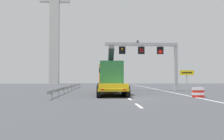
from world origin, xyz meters
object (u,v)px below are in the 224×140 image
object	(u,v)px
exit_sign_yellow	(187,75)
crash_barrier_striped	(198,93)
heavy_haul_truck_yellow	(110,76)
bridge_pylon_distant	(55,15)
overhead_lane_gantry	(151,53)

from	to	relation	value
exit_sign_yellow	crash_barrier_striped	size ratio (longest dim) A/B	2.75
heavy_haul_truck_yellow	bridge_pylon_distant	size ratio (longest dim) A/B	0.34
crash_barrier_striped	bridge_pylon_distant	world-z (taller)	bridge_pylon_distant
heavy_haul_truck_yellow	exit_sign_yellow	xyz separation A→B (m)	(9.48, -0.38, 0.14)
crash_barrier_striped	bridge_pylon_distant	xyz separation A→B (m)	(-23.31, 50.73, 20.74)
heavy_haul_truck_yellow	exit_sign_yellow	size ratio (longest dim) A/B	5.12
overhead_lane_gantry	exit_sign_yellow	bearing A→B (deg)	-47.48
heavy_haul_truck_yellow	bridge_pylon_distant	bearing A→B (deg)	109.39
heavy_haul_truck_yellow	crash_barrier_striped	world-z (taller)	heavy_haul_truck_yellow
overhead_lane_gantry	crash_barrier_striped	distance (m)	11.96
crash_barrier_striped	bridge_pylon_distant	distance (m)	59.56
heavy_haul_truck_yellow	crash_barrier_striped	size ratio (longest dim) A/B	14.06
overhead_lane_gantry	crash_barrier_striped	world-z (taller)	overhead_lane_gantry
exit_sign_yellow	crash_barrier_striped	distance (m)	7.21
exit_sign_yellow	crash_barrier_striped	world-z (taller)	exit_sign_yellow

